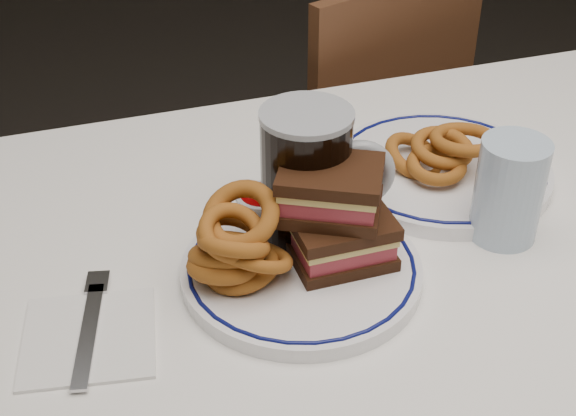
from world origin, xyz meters
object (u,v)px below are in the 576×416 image
object	(u,v)px
beer_mug	(309,179)
reuben_sandwich	(336,214)
chair_far	(352,151)
main_plate	(301,269)
far_plate	(441,169)

from	to	relation	value
beer_mug	reuben_sandwich	bearing A→B (deg)	-78.87
chair_far	main_plate	bearing A→B (deg)	-117.41
main_plate	beer_mug	bearing A→B (deg)	64.07
main_plate	beer_mug	distance (m)	0.10
main_plate	reuben_sandwich	xyz separation A→B (m)	(0.04, 0.00, 0.06)
main_plate	far_plate	distance (m)	0.28
reuben_sandwich	beer_mug	distance (m)	0.06
chair_far	beer_mug	size ratio (longest dim) A/B	5.02
main_plate	far_plate	xyz separation A→B (m)	(0.24, 0.14, 0.00)
reuben_sandwich	beer_mug	size ratio (longest dim) A/B	0.79
far_plate	chair_far	bearing A→B (deg)	78.53
reuben_sandwich	beer_mug	world-z (taller)	beer_mug
far_plate	main_plate	bearing A→B (deg)	-150.47
chair_far	beer_mug	bearing A→B (deg)	-117.55
beer_mug	far_plate	size ratio (longest dim) A/B	0.60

